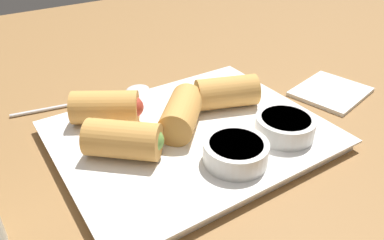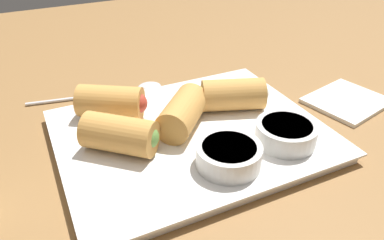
{
  "view_description": "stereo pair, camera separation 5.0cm",
  "coord_description": "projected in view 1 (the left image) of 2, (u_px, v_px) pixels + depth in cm",
  "views": [
    {
      "loc": [
        22.97,
        32.34,
        29.47
      ],
      "look_at": [
        2.13,
        0.2,
        5.2
      ],
      "focal_mm": 35.0,
      "sensor_mm": 36.0,
      "label": 1
    },
    {
      "loc": [
        18.6,
        34.78,
        29.47
      ],
      "look_at": [
        2.13,
        0.2,
        5.2
      ],
      "focal_mm": 35.0,
      "sensor_mm": 36.0,
      "label": 2
    }
  ],
  "objects": [
    {
      "name": "table_surface",
      "position": [
        205.0,
        142.0,
        0.49
      ],
      "size": [
        180.0,
        140.0,
        2.0
      ],
      "color": "olive",
      "rests_on": "ground"
    },
    {
      "name": "serving_plate",
      "position": [
        192.0,
        136.0,
        0.47
      ],
      "size": [
        32.11,
        25.74,
        1.5
      ],
      "color": "white",
      "rests_on": "table_surface"
    },
    {
      "name": "roll_front_left",
      "position": [
        182.0,
        112.0,
        0.46
      ],
      "size": [
        8.73,
        8.88,
        4.24
      ],
      "color": "#D19347",
      "rests_on": "serving_plate"
    },
    {
      "name": "roll_front_right",
      "position": [
        230.0,
        92.0,
        0.51
      ],
      "size": [
        9.23,
        6.78,
        4.24
      ],
      "color": "#D19347",
      "rests_on": "serving_plate"
    },
    {
      "name": "roll_back_left",
      "position": [
        125.0,
        138.0,
        0.41
      ],
      "size": [
        8.97,
        8.62,
        4.24
      ],
      "color": "#D19347",
      "rests_on": "serving_plate"
    },
    {
      "name": "roll_back_right",
      "position": [
        109.0,
        107.0,
        0.47
      ],
      "size": [
        9.22,
        7.92,
        4.24
      ],
      "color": "#D19347",
      "rests_on": "serving_plate"
    },
    {
      "name": "dipping_bowl_near",
      "position": [
        236.0,
        151.0,
        0.41
      ],
      "size": [
        7.16,
        7.16,
        2.45
      ],
      "color": "silver",
      "rests_on": "serving_plate"
    },
    {
      "name": "dipping_bowl_far",
      "position": [
        285.0,
        126.0,
        0.45
      ],
      "size": [
        7.16,
        7.16,
        2.45
      ],
      "color": "silver",
      "rests_on": "serving_plate"
    },
    {
      "name": "spoon",
      "position": [
        123.0,
        93.0,
        0.57
      ],
      "size": [
        20.07,
        5.23,
        1.26
      ],
      "color": "silver",
      "rests_on": "table_surface"
    },
    {
      "name": "napkin",
      "position": [
        331.0,
        92.0,
        0.58
      ],
      "size": [
        12.52,
        11.31,
        0.6
      ],
      "color": "white",
      "rests_on": "table_surface"
    }
  ]
}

